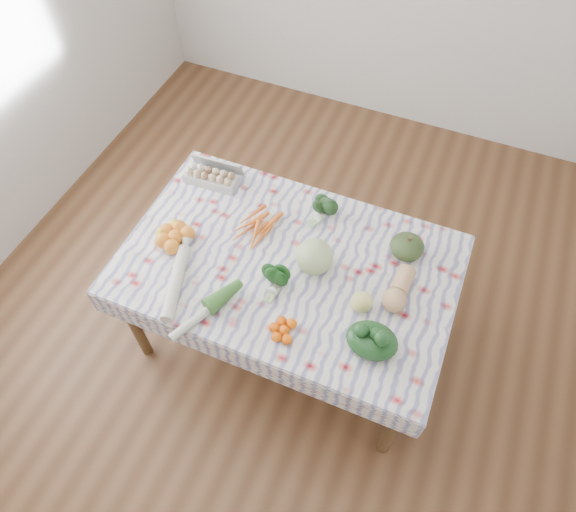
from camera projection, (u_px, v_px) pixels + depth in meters
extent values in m
plane|color=#55331D|center=(288.00, 333.00, 3.18)|extent=(4.50, 4.50, 0.00)
cube|color=brown|center=(288.00, 266.00, 2.59)|extent=(1.60, 1.00, 0.04)
cylinder|color=brown|center=(133.00, 323.00, 2.82)|extent=(0.06, 0.06, 0.71)
cylinder|color=brown|center=(393.00, 427.00, 2.49)|extent=(0.06, 0.06, 0.71)
cylinder|color=brown|center=(208.00, 210.00, 3.30)|extent=(0.06, 0.06, 0.71)
cylinder|color=brown|center=(435.00, 286.00, 2.96)|extent=(0.06, 0.06, 0.71)
cube|color=white|center=(288.00, 263.00, 2.57)|extent=(1.66, 1.06, 0.01)
cube|color=#B6B7B1|center=(211.00, 178.00, 2.85)|extent=(0.31, 0.14, 0.08)
cube|color=orange|center=(257.00, 228.00, 2.66)|extent=(0.26, 0.25, 0.04)
ellipsoid|color=#1A3818|center=(323.00, 209.00, 2.68)|extent=(0.18, 0.17, 0.12)
ellipsoid|color=#354922|center=(407.00, 246.00, 2.55)|extent=(0.18, 0.18, 0.11)
sphere|color=#AFC883|center=(314.00, 257.00, 2.47)|extent=(0.24, 0.24, 0.18)
ellipsoid|color=tan|center=(399.00, 288.00, 2.41)|extent=(0.13, 0.25, 0.11)
cube|color=orange|center=(175.00, 237.00, 2.60)|extent=(0.31, 0.31, 0.08)
ellipsoid|color=#134213|center=(276.00, 283.00, 2.44)|extent=(0.13, 0.13, 0.09)
cube|color=#FF6008|center=(284.00, 330.00, 2.32)|extent=(0.18, 0.18, 0.05)
sphere|color=#EBE579|center=(362.00, 302.00, 2.37)|extent=(0.13, 0.13, 0.10)
ellipsoid|color=#133515|center=(372.00, 340.00, 2.26)|extent=(0.26, 0.23, 0.10)
cylinder|color=silver|center=(176.00, 282.00, 2.46)|extent=(0.19, 0.43, 0.06)
cylinder|color=beige|center=(206.00, 312.00, 2.38)|extent=(0.20, 0.39, 0.04)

